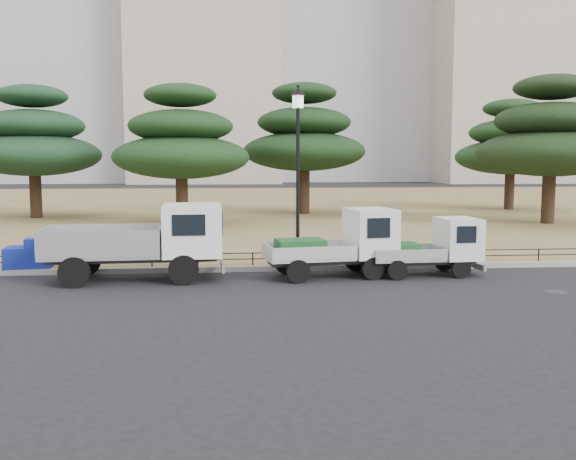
{
  "coord_description": "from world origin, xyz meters",
  "views": [
    {
      "loc": [
        -1.72,
        -16.4,
        3.29
      ],
      "look_at": [
        0.0,
        2.0,
        1.3
      ],
      "focal_mm": 40.0,
      "sensor_mm": 36.0,
      "label": 1
    }
  ],
  "objects": [
    {
      "name": "tower_east",
      "position": [
        40.0,
        82.0,
        24.0
      ],
      "size": [
        20.0,
        18.0,
        48.0
      ],
      "primitive_type": "cube",
      "color": "#AAA08C",
      "rests_on": "ground"
    },
    {
      "name": "curb",
      "position": [
        0.0,
        2.6,
        0.08
      ],
      "size": [
        120.0,
        0.25,
        0.16
      ],
      "primitive_type": "cube",
      "color": "gray",
      "rests_on": "ground"
    },
    {
      "name": "pine_west_near",
      "position": [
        -12.37,
        20.32,
        4.35
      ],
      "size": [
        7.29,
        7.29,
        7.29
      ],
      "color": "black",
      "rests_on": "lawn"
    },
    {
      "name": "pipe_fence",
      "position": [
        0.0,
        2.75,
        0.44
      ],
      "size": [
        38.0,
        0.04,
        0.4
      ],
      "color": "black",
      "rests_on": "lawn"
    },
    {
      "name": "truck_large",
      "position": [
        -4.0,
        1.46,
        1.16
      ],
      "size": [
        4.87,
        2.12,
        2.09
      ],
      "rotation": [
        0.0,
        0.0,
        0.04
      ],
      "color": "black",
      "rests_on": "ground"
    },
    {
      "name": "ground",
      "position": [
        0.0,
        0.0,
        0.0
      ],
      "size": [
        220.0,
        220.0,
        0.0
      ],
      "primitive_type": "plane",
      "color": "black"
    },
    {
      "name": "truck_kei_rear",
      "position": [
        4.13,
        1.47,
        0.83
      ],
      "size": [
        3.23,
        1.53,
        1.65
      ],
      "rotation": [
        0.0,
        0.0,
        0.06
      ],
      "color": "black",
      "rests_on": "ground"
    },
    {
      "name": "pine_east_near",
      "position": [
        14.39,
        14.57,
        4.42
      ],
      "size": [
        7.33,
        7.33,
        7.41
      ],
      "color": "black",
      "rests_on": "lawn"
    },
    {
      "name": "manhole",
      "position": [
        6.5,
        -1.2,
        0.01
      ],
      "size": [
        0.6,
        0.6,
        0.01
      ],
      "primitive_type": "cylinder",
      "color": "#2D2D30",
      "rests_on": "ground"
    },
    {
      "name": "pine_center_left",
      "position": [
        -4.05,
        16.35,
        4.18
      ],
      "size": [
        6.86,
        6.86,
        6.98
      ],
      "color": "black",
      "rests_on": "lawn"
    },
    {
      "name": "pine_center_right",
      "position": [
        2.8,
        21.71,
        4.63
      ],
      "size": [
        7.29,
        7.29,
        7.73
      ],
      "color": "black",
      "rests_on": "lawn"
    },
    {
      "name": "lawn",
      "position": [
        0.0,
        30.6,
        0.07
      ],
      "size": [
        120.0,
        56.0,
        0.15
      ],
      "primitive_type": "cube",
      "color": "olive",
      "rests_on": "ground"
    },
    {
      "name": "pine_east_far",
      "position": [
        16.53,
        23.84,
        4.26
      ],
      "size": [
        7.08,
        7.08,
        7.12
      ],
      "color": "black",
      "rests_on": "lawn"
    },
    {
      "name": "street_lamp",
      "position": [
        0.38,
        2.9,
        3.74
      ],
      "size": [
        0.48,
        0.48,
        5.31
      ],
      "color": "black",
      "rests_on": "lawn"
    },
    {
      "name": "truck_kei_front",
      "position": [
        1.46,
        1.51,
        0.96
      ],
      "size": [
        3.82,
        2.03,
        1.93
      ],
      "rotation": [
        0.0,
        0.0,
        0.14
      ],
      "color": "black",
      "rests_on": "ground"
    },
    {
      "name": "tarp_pile",
      "position": [
        -7.59,
        3.01,
        0.5
      ],
      "size": [
        1.43,
        1.12,
        0.88
      ],
      "rotation": [
        0.0,
        0.0,
        0.12
      ],
      "color": "#132398",
      "rests_on": "lawn"
    },
    {
      "name": "tower_center_left",
      "position": [
        -5.0,
        85.0,
        27.5
      ],
      "size": [
        22.0,
        20.0,
        55.0
      ],
      "primitive_type": "cube",
      "color": "#AAA08C",
      "rests_on": "ground"
    }
  ]
}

